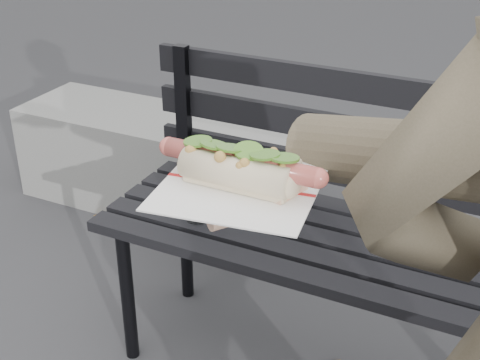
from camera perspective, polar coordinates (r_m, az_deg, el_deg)
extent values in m
cylinder|color=black|center=(2.01, -9.58, -9.69)|extent=(0.04, 0.04, 0.45)
cylinder|color=black|center=(2.24, -4.65, -5.06)|extent=(0.04, 0.04, 0.45)
cube|color=black|center=(1.62, 9.66, -9.39)|extent=(1.50, 0.07, 0.03)
cube|color=black|center=(1.69, 10.57, -7.72)|extent=(1.50, 0.07, 0.03)
cube|color=black|center=(1.76, 11.41, -6.18)|extent=(1.50, 0.07, 0.03)
cube|color=black|center=(1.84, 12.17, -4.77)|extent=(1.50, 0.07, 0.03)
cube|color=black|center=(1.91, 12.87, -3.46)|extent=(1.50, 0.07, 0.03)
cube|color=black|center=(2.05, -4.83, 5.74)|extent=(0.04, 0.03, 0.42)
cube|color=black|center=(1.89, 13.42, -0.30)|extent=(1.50, 0.02, 0.08)
cube|color=black|center=(1.84, 13.86, 3.30)|extent=(1.50, 0.02, 0.08)
cube|color=black|center=(1.79, 14.32, 7.10)|extent=(1.50, 0.02, 0.08)
cylinder|color=white|center=(1.80, -3.70, -0.76)|extent=(0.06, 0.06, 0.19)
cylinder|color=white|center=(1.76, -3.80, 2.26)|extent=(0.03, 0.03, 0.02)
cube|color=slate|center=(2.83, -6.89, 1.55)|extent=(1.20, 0.40, 0.40)
cylinder|color=#D8A384|center=(0.82, 2.82, -1.51)|extent=(0.09, 0.08, 0.07)
ellipsoid|color=#D8A384|center=(0.83, 0.00, -1.53)|extent=(0.10, 0.11, 0.03)
cylinder|color=#D8A384|center=(0.83, -4.34, -1.51)|extent=(0.05, 0.02, 0.02)
cylinder|color=#D8A384|center=(0.84, -3.66, -0.92)|extent=(0.05, 0.02, 0.02)
cylinder|color=#D8A384|center=(0.86, -3.01, -0.35)|extent=(0.05, 0.02, 0.02)
cylinder|color=#D8A384|center=(0.87, -2.38, 0.20)|extent=(0.05, 0.02, 0.02)
cylinder|color=#D8A384|center=(0.78, -1.11, -3.31)|extent=(0.04, 0.05, 0.02)
cube|color=white|center=(0.82, 0.00, -0.50)|extent=(0.21, 0.21, 0.00)
cube|color=#B21E1E|center=(0.82, 0.00, -0.40)|extent=(0.19, 0.03, 0.00)
cylinder|color=#C3554B|center=(0.81, 0.00, 1.58)|extent=(0.20, 0.02, 0.02)
sphere|color=#C3554B|center=(0.85, -6.08, 2.85)|extent=(0.03, 0.02, 0.02)
sphere|color=#C3554B|center=(0.77, 6.69, 0.15)|extent=(0.02, 0.02, 0.02)
sphere|color=#9E6B2D|center=(0.82, -4.30, 2.55)|extent=(0.01, 0.01, 0.01)
sphere|color=#9E6B2D|center=(0.81, 1.25, 2.43)|extent=(0.01, 0.01, 0.01)
sphere|color=#9E6B2D|center=(0.77, 3.66, 1.23)|extent=(0.01, 0.01, 0.01)
sphere|color=#9E6B2D|center=(0.83, -2.27, 2.58)|extent=(0.01, 0.01, 0.01)
sphere|color=#9E6B2D|center=(0.81, 0.70, 2.29)|extent=(0.01, 0.01, 0.01)
sphere|color=#9E6B2D|center=(0.81, 1.03, 1.93)|extent=(0.01, 0.01, 0.01)
sphere|color=#9E6B2D|center=(0.80, 0.54, 1.76)|extent=(0.01, 0.01, 0.01)
sphere|color=#9E6B2D|center=(0.79, 3.05, 1.41)|extent=(0.01, 0.01, 0.01)
sphere|color=#9E6B2D|center=(0.79, 0.52, 1.61)|extent=(0.01, 0.01, 0.01)
sphere|color=#9E6B2D|center=(0.83, -1.20, 2.58)|extent=(0.01, 0.01, 0.01)
sphere|color=#9E6B2D|center=(0.81, 0.28, 2.28)|extent=(0.01, 0.01, 0.01)
sphere|color=#9E6B2D|center=(0.81, 1.90, 2.39)|extent=(0.01, 0.01, 0.01)
sphere|color=#9E6B2D|center=(0.83, -1.45, 2.96)|extent=(0.01, 0.01, 0.01)
sphere|color=#9E6B2D|center=(0.81, 2.88, 2.42)|extent=(0.01, 0.01, 0.01)
sphere|color=#9E6B2D|center=(0.82, -1.76, 2.72)|extent=(0.01, 0.01, 0.01)
sphere|color=#9E6B2D|center=(0.78, 0.03, 1.17)|extent=(0.01, 0.01, 0.01)
sphere|color=#9E6B2D|center=(0.81, 1.65, 2.55)|extent=(0.01, 0.01, 0.01)
sphere|color=#9E6B2D|center=(0.82, -4.17, 2.55)|extent=(0.01, 0.01, 0.01)
sphere|color=#9E6B2D|center=(0.80, 0.95, 1.45)|extent=(0.01, 0.01, 0.01)
sphere|color=#9E6B2D|center=(0.83, -2.22, 2.78)|extent=(0.01, 0.01, 0.01)
sphere|color=#9E6B2D|center=(0.79, 1.19, 1.46)|extent=(0.01, 0.01, 0.01)
sphere|color=#9E6B2D|center=(0.83, -3.48, 3.15)|extent=(0.01, 0.01, 0.01)
sphere|color=#9E6B2D|center=(0.79, -1.72, 1.98)|extent=(0.01, 0.01, 0.01)
sphere|color=#9E6B2D|center=(0.81, 1.76, 2.11)|extent=(0.01, 0.01, 0.01)
sphere|color=#9E6B2D|center=(0.84, -2.06, 3.03)|extent=(0.01, 0.01, 0.01)
sphere|color=#9E6B2D|center=(0.79, 4.20, 1.50)|extent=(0.01, 0.01, 0.01)
sphere|color=#9E6B2D|center=(0.78, 0.39, 1.43)|extent=(0.01, 0.01, 0.01)
sphere|color=#9E6B2D|center=(0.82, -2.05, 2.86)|extent=(0.01, 0.01, 0.01)
cylinder|color=#477D22|center=(0.83, -3.63, 3.32)|extent=(0.04, 0.04, 0.01)
cylinder|color=#477D22|center=(0.81, -2.20, 3.02)|extent=(0.04, 0.04, 0.01)
cylinder|color=#477D22|center=(0.80, -0.81, 2.74)|extent=(0.04, 0.04, 0.01)
cylinder|color=#477D22|center=(0.80, 0.73, 2.51)|extent=(0.04, 0.04, 0.01)
cylinder|color=#477D22|center=(0.78, 2.14, 2.17)|extent=(0.04, 0.04, 0.01)
cylinder|color=#477D22|center=(0.78, 3.81, 1.90)|extent=(0.04, 0.04, 0.01)
cube|color=brown|center=(2.87, -11.68, -2.98)|extent=(0.06, 0.07, 0.00)
cube|color=brown|center=(3.38, -5.74, 2.38)|extent=(0.05, 0.03, 0.00)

